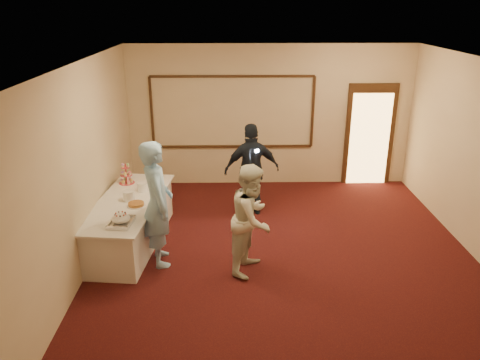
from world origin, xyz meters
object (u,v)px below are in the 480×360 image
(plate_stack_a, at_px, (129,196))
(tart, at_px, (136,204))
(buffet_table, at_px, (130,222))
(plate_stack_b, at_px, (143,187))
(man, at_px, (157,204))
(pavlova_tray, at_px, (121,220))
(guest, at_px, (252,170))
(woman, at_px, (252,219))
(cupcake_stand, at_px, (126,176))

(plate_stack_a, height_order, tart, plate_stack_a)
(buffet_table, height_order, plate_stack_b, plate_stack_b)
(man, bearing_deg, pavlova_tray, 103.23)
(buffet_table, xyz_separation_m, guest, (2.06, 1.16, 0.49))
(plate_stack_a, relative_size, woman, 0.12)
(pavlova_tray, xyz_separation_m, plate_stack_a, (-0.06, 0.87, 0.01))
(buffet_table, relative_size, man, 1.34)
(buffet_table, xyz_separation_m, woman, (1.98, -0.83, 0.44))
(plate_stack_b, distance_m, man, 1.08)
(buffet_table, bearing_deg, plate_stack_a, 47.04)
(plate_stack_b, xyz_separation_m, woman, (1.81, -1.24, -0.02))
(woman, relative_size, guest, 0.95)
(buffet_table, distance_m, tart, 0.49)
(plate_stack_a, height_order, man, man)
(guest, bearing_deg, woman, 79.61)
(cupcake_stand, bearing_deg, plate_stack_b, -47.71)
(plate_stack_b, relative_size, tart, 0.65)
(tart, xyz_separation_m, man, (0.40, -0.38, 0.17))
(guest, bearing_deg, man, 41.57)
(man, xyz_separation_m, woman, (1.40, -0.25, -0.14))
(woman, bearing_deg, buffet_table, 89.86)
(guest, bearing_deg, pavlova_tray, 37.42)
(pavlova_tray, distance_m, plate_stack_b, 1.27)
(plate_stack_b, bearing_deg, tart, -89.71)
(cupcake_stand, bearing_deg, woman, -37.01)
(tart, relative_size, woman, 0.17)
(buffet_table, distance_m, plate_stack_a, 0.46)
(plate_stack_a, xyz_separation_m, plate_stack_b, (0.15, 0.39, -0.00))
(plate_stack_b, bearing_deg, woman, -34.50)
(cupcake_stand, relative_size, plate_stack_b, 2.13)
(pavlova_tray, relative_size, cupcake_stand, 1.21)
(plate_stack_b, bearing_deg, man, -67.86)
(pavlova_tray, relative_size, tart, 1.68)
(buffet_table, distance_m, woman, 2.19)
(buffet_table, xyz_separation_m, plate_stack_b, (0.17, 0.41, 0.46))
(plate_stack_b, height_order, woman, woman)
(cupcake_stand, xyz_separation_m, plate_stack_a, (0.19, -0.77, -0.06))
(guest, bearing_deg, cupcake_stand, 1.27)
(plate_stack_b, xyz_separation_m, man, (0.40, -0.99, 0.12))
(buffet_table, relative_size, guest, 1.49)
(woman, bearing_deg, guest, 20.36)
(plate_stack_b, bearing_deg, pavlova_tray, -94.14)
(pavlova_tray, xyz_separation_m, woman, (1.90, 0.02, -0.01))
(plate_stack_b, xyz_separation_m, tart, (0.00, -0.62, -0.05))
(pavlova_tray, relative_size, man, 0.25)
(pavlova_tray, distance_m, plate_stack_a, 0.88)
(cupcake_stand, xyz_separation_m, plate_stack_b, (0.35, -0.38, -0.06))
(buffet_table, height_order, pavlova_tray, pavlova_tray)
(pavlova_tray, distance_m, woman, 1.90)
(cupcake_stand, relative_size, man, 0.20)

